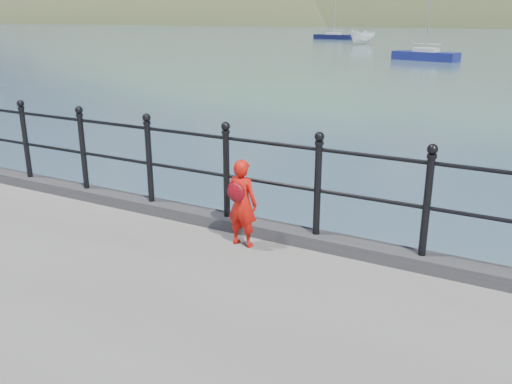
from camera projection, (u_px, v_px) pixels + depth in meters
The scene contains 7 objects.
ground at pixel (274, 303), 7.00m from camera, with size 600.00×600.00×0.00m, color #2D4251.
kerb at pixel (270, 230), 6.54m from camera, with size 60.00×0.30×0.15m, color #28282B.
railing at pixel (270, 171), 6.30m from camera, with size 18.11×0.11×1.20m.
child at pixel (242, 202), 6.15m from camera, with size 0.38×0.31×1.03m.
launch_white at pixel (362, 37), 67.18m from camera, with size 1.69×4.50×1.74m, color white.
sailboat_left at pixel (334, 37), 81.30m from camera, with size 6.25×2.62×8.61m.
sailboat_port at pixel (425, 56), 43.77m from camera, with size 5.49×2.89×7.71m.
Camera 1 is at (2.77, -5.55, 3.55)m, focal length 38.00 mm.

